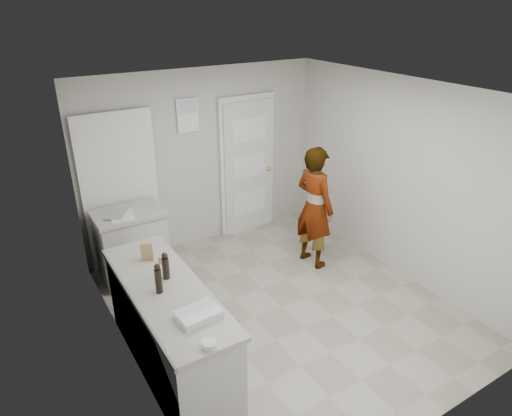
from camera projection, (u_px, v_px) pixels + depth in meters
ground at (282, 307)px, 5.38m from camera, size 4.00×4.00×0.00m
room_shell at (194, 178)px, 6.36m from camera, size 4.00×4.00×4.00m
main_counter at (170, 331)px, 4.35m from camera, size 0.64×1.96×0.93m
side_counter at (132, 247)px, 5.79m from camera, size 0.84×0.61×0.93m
person at (314, 207)px, 5.95m from camera, size 0.47×0.65×1.65m
cake_mix_box at (147, 252)px, 4.53m from camera, size 0.13×0.09×0.19m
spice_jar at (161, 260)px, 4.50m from camera, size 0.05×0.05×0.08m
oil_cruet_a at (166, 266)px, 4.23m from camera, size 0.07×0.07×0.27m
oil_cruet_b at (158, 279)px, 4.02m from camera, size 0.06×0.06×0.29m
baking_dish at (198, 314)px, 3.75m from camera, size 0.36×0.27×0.06m
egg_bowl at (209, 344)px, 3.43m from camera, size 0.12×0.12×0.05m
papers at (122, 215)px, 5.49m from camera, size 0.33×0.39×0.01m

